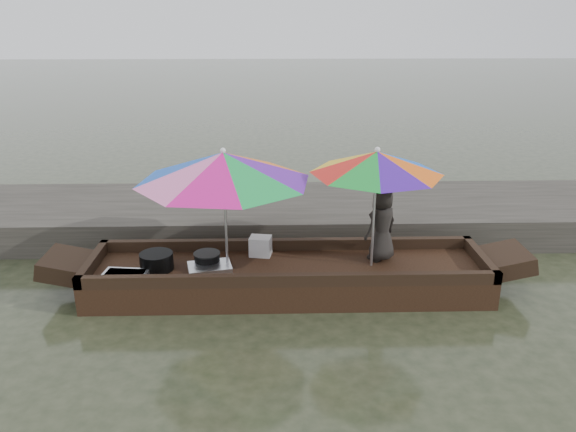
{
  "coord_description": "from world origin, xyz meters",
  "views": [
    {
      "loc": [
        -0.18,
        -6.55,
        3.4
      ],
      "look_at": [
        0.0,
        0.1,
        1.0
      ],
      "focal_mm": 35.0,
      "sensor_mm": 36.0,
      "label": 1
    }
  ],
  "objects_px": {
    "tray_crayfish": "(124,277)",
    "vendor": "(382,224)",
    "umbrella_stern": "(374,208)",
    "supply_bag": "(261,246)",
    "cooking_pot": "(157,261)",
    "umbrella_bow": "(225,210)",
    "boat_hull": "(288,278)",
    "charcoal_grill": "(207,259)",
    "tray_scallop": "(210,267)"
  },
  "relations": [
    {
      "from": "tray_crayfish",
      "to": "vendor",
      "type": "bearing_deg",
      "value": 9.69
    },
    {
      "from": "umbrella_stern",
      "to": "supply_bag",
      "type": "bearing_deg",
      "value": 165.64
    },
    {
      "from": "cooking_pot",
      "to": "umbrella_bow",
      "type": "relative_size",
      "value": 0.19
    },
    {
      "from": "supply_bag",
      "to": "vendor",
      "type": "relative_size",
      "value": 0.28
    },
    {
      "from": "supply_bag",
      "to": "vendor",
      "type": "height_order",
      "value": "vendor"
    },
    {
      "from": "boat_hull",
      "to": "tray_crayfish",
      "type": "xyz_separation_m",
      "value": [
        -2.0,
        -0.36,
        0.22
      ]
    },
    {
      "from": "boat_hull",
      "to": "umbrella_stern",
      "type": "xyz_separation_m",
      "value": [
        1.07,
        0.0,
        0.95
      ]
    },
    {
      "from": "boat_hull",
      "to": "umbrella_bow",
      "type": "height_order",
      "value": "umbrella_bow"
    },
    {
      "from": "cooking_pot",
      "to": "charcoal_grill",
      "type": "distance_m",
      "value": 0.63
    },
    {
      "from": "tray_crayfish",
      "to": "charcoal_grill",
      "type": "relative_size",
      "value": 1.65
    },
    {
      "from": "cooking_pot",
      "to": "umbrella_bow",
      "type": "xyz_separation_m",
      "value": [
        0.89,
        0.05,
        0.66
      ]
    },
    {
      "from": "tray_scallop",
      "to": "charcoal_grill",
      "type": "xyz_separation_m",
      "value": [
        -0.04,
        0.14,
        0.05
      ]
    },
    {
      "from": "supply_bag",
      "to": "cooking_pot",
      "type": "bearing_deg",
      "value": -162.38
    },
    {
      "from": "boat_hull",
      "to": "charcoal_grill",
      "type": "distance_m",
      "value": 1.07
    },
    {
      "from": "boat_hull",
      "to": "charcoal_grill",
      "type": "relative_size",
      "value": 15.63
    },
    {
      "from": "tray_crayfish",
      "to": "supply_bag",
      "type": "relative_size",
      "value": 1.92
    },
    {
      "from": "cooking_pot",
      "to": "vendor",
      "type": "height_order",
      "value": "vendor"
    },
    {
      "from": "charcoal_grill",
      "to": "umbrella_bow",
      "type": "distance_m",
      "value": 0.75
    },
    {
      "from": "cooking_pot",
      "to": "supply_bag",
      "type": "bearing_deg",
      "value": 17.62
    },
    {
      "from": "tray_scallop",
      "to": "tray_crayfish",
      "type": "bearing_deg",
      "value": -163.69
    },
    {
      "from": "boat_hull",
      "to": "vendor",
      "type": "xyz_separation_m",
      "value": [
        1.22,
        0.19,
        0.67
      ]
    },
    {
      "from": "tray_scallop",
      "to": "vendor",
      "type": "relative_size",
      "value": 0.55
    },
    {
      "from": "tray_scallop",
      "to": "umbrella_bow",
      "type": "height_order",
      "value": "umbrella_bow"
    },
    {
      "from": "supply_bag",
      "to": "umbrella_bow",
      "type": "height_order",
      "value": "umbrella_bow"
    },
    {
      "from": "charcoal_grill",
      "to": "umbrella_bow",
      "type": "xyz_separation_m",
      "value": [
        0.26,
        -0.07,
        0.7
      ]
    },
    {
      "from": "charcoal_grill",
      "to": "umbrella_stern",
      "type": "height_order",
      "value": "umbrella_stern"
    },
    {
      "from": "cooking_pot",
      "to": "umbrella_stern",
      "type": "bearing_deg",
      "value": 1.0
    },
    {
      "from": "supply_bag",
      "to": "charcoal_grill",
      "type": "bearing_deg",
      "value": -156.51
    },
    {
      "from": "umbrella_bow",
      "to": "charcoal_grill",
      "type": "bearing_deg",
      "value": 165.12
    },
    {
      "from": "vendor",
      "to": "supply_bag",
      "type": "bearing_deg",
      "value": -40.88
    },
    {
      "from": "cooking_pot",
      "to": "tray_crayfish",
      "type": "xyz_separation_m",
      "value": [
        -0.34,
        -0.31,
        -0.07
      ]
    },
    {
      "from": "charcoal_grill",
      "to": "tray_crayfish",
      "type": "bearing_deg",
      "value": -155.9
    },
    {
      "from": "tray_scallop",
      "to": "vendor",
      "type": "height_order",
      "value": "vendor"
    },
    {
      "from": "tray_crayfish",
      "to": "tray_scallop",
      "type": "relative_size",
      "value": 1.0
    },
    {
      "from": "tray_crayfish",
      "to": "umbrella_stern",
      "type": "relative_size",
      "value": 0.33
    },
    {
      "from": "tray_crayfish",
      "to": "supply_bag",
      "type": "distance_m",
      "value": 1.79
    },
    {
      "from": "charcoal_grill",
      "to": "umbrella_bow",
      "type": "height_order",
      "value": "umbrella_bow"
    },
    {
      "from": "tray_crayfish",
      "to": "tray_scallop",
      "type": "xyz_separation_m",
      "value": [
        1.0,
        0.29,
        -0.01
      ]
    },
    {
      "from": "cooking_pot",
      "to": "charcoal_grill",
      "type": "xyz_separation_m",
      "value": [
        0.62,
        0.12,
        -0.03
      ]
    },
    {
      "from": "umbrella_bow",
      "to": "cooking_pot",
      "type": "bearing_deg",
      "value": -176.92
    },
    {
      "from": "boat_hull",
      "to": "umbrella_bow",
      "type": "relative_size",
      "value": 2.35
    },
    {
      "from": "boat_hull",
      "to": "umbrella_bow",
      "type": "distance_m",
      "value": 1.23
    },
    {
      "from": "vendor",
      "to": "charcoal_grill",
      "type": "bearing_deg",
      "value": -31.48
    },
    {
      "from": "boat_hull",
      "to": "vendor",
      "type": "bearing_deg",
      "value": 8.91
    },
    {
      "from": "cooking_pot",
      "to": "tray_scallop",
      "type": "relative_size",
      "value": 0.78
    },
    {
      "from": "tray_scallop",
      "to": "umbrella_stern",
      "type": "height_order",
      "value": "umbrella_stern"
    },
    {
      "from": "tray_scallop",
      "to": "supply_bag",
      "type": "xyz_separation_m",
      "value": [
        0.64,
        0.43,
        0.1
      ]
    },
    {
      "from": "boat_hull",
      "to": "tray_crayfish",
      "type": "distance_m",
      "value": 2.04
    },
    {
      "from": "cooking_pot",
      "to": "umbrella_stern",
      "type": "relative_size",
      "value": 0.26
    },
    {
      "from": "cooking_pot",
      "to": "supply_bag",
      "type": "relative_size",
      "value": 1.49
    }
  ]
}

